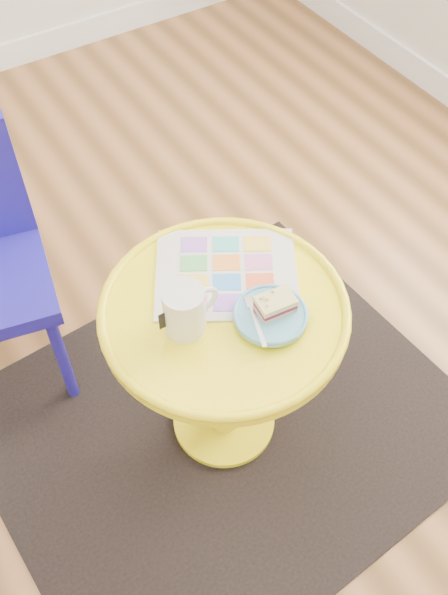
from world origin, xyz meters
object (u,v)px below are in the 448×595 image
newspaper (226,273)px  side_table (224,346)px  mug (185,309)px  plate (271,315)px

newspaper → side_table: bearing=-94.4°
side_table → newspaper: (0.06, 0.08, 0.16)m
side_table → newspaper: bearing=54.5°
mug → plate: mug is taller
mug → plate: bearing=-26.1°
side_table → mug: size_ratio=4.34×
newspaper → plate: bearing=-55.5°
side_table → plate: plate is taller
side_table → plate: size_ratio=3.44×
mug → plate: 0.20m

